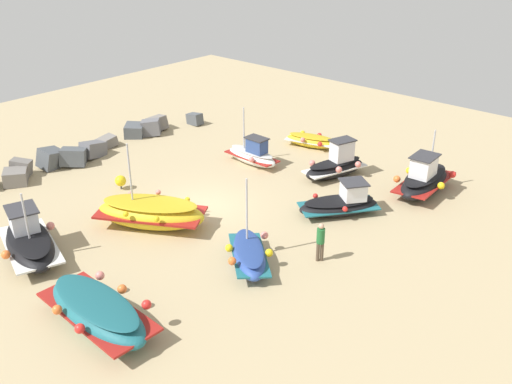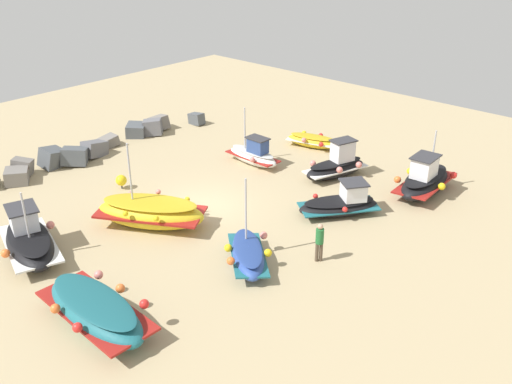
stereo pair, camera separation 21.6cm
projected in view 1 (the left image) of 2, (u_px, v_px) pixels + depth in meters
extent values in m
plane|color=tan|center=(203.00, 206.00, 27.04)|extent=(45.67, 45.67, 0.00)
ellipsoid|color=black|center=(30.00, 246.00, 22.91)|extent=(2.89, 4.50, 0.96)
cube|color=white|center=(30.00, 245.00, 22.89)|extent=(2.89, 4.36, 0.10)
ellipsoid|color=black|center=(29.00, 237.00, 22.73)|extent=(2.53, 3.96, 0.17)
cube|color=silver|center=(23.00, 220.00, 22.99)|extent=(1.30, 1.43, 0.86)
cube|color=#333338|center=(21.00, 209.00, 22.79)|extent=(1.51, 1.66, 0.06)
cylinder|color=#B7B7BC|center=(25.00, 216.00, 22.10)|extent=(0.08, 0.08, 1.93)
sphere|color=orange|center=(6.00, 255.00, 21.75)|extent=(0.34, 0.34, 0.34)
sphere|color=#EA7F75|center=(50.00, 226.00, 23.81)|extent=(0.34, 0.34, 0.34)
ellipsoid|color=black|center=(339.00, 207.00, 26.23)|extent=(3.81, 3.29, 0.74)
cube|color=#1E6670|center=(339.00, 206.00, 26.22)|extent=(3.72, 3.24, 0.10)
ellipsoid|color=black|center=(339.00, 201.00, 26.11)|extent=(3.35, 2.89, 0.15)
cube|color=white|center=(353.00, 191.00, 26.04)|extent=(1.36, 1.36, 0.78)
cube|color=#333338|center=(354.00, 182.00, 25.86)|extent=(1.58, 1.58, 0.06)
sphere|color=red|center=(315.00, 196.00, 26.64)|extent=(0.24, 0.24, 0.24)
sphere|color=red|center=(345.00, 209.00, 25.43)|extent=(0.24, 0.24, 0.24)
sphere|color=yellow|center=(351.00, 192.00, 26.98)|extent=(0.24, 0.24, 0.24)
ellipsoid|color=#2D4C9E|center=(249.00, 255.00, 22.37)|extent=(3.15, 3.39, 0.89)
cube|color=#1E6670|center=(249.00, 255.00, 22.35)|extent=(3.07, 3.29, 0.14)
ellipsoid|color=navy|center=(249.00, 248.00, 22.22)|extent=(2.75, 2.96, 0.19)
cylinder|color=#B7B7BC|center=(247.00, 209.00, 22.17)|extent=(0.08, 0.08, 2.59)
sphere|color=#EA7F75|center=(264.00, 235.00, 23.11)|extent=(0.31, 0.31, 0.31)
sphere|color=yellow|center=(229.00, 248.00, 22.45)|extent=(0.31, 0.31, 0.31)
sphere|color=yellow|center=(269.00, 253.00, 22.10)|extent=(0.31, 0.31, 0.31)
sphere|color=orange|center=(232.00, 261.00, 21.33)|extent=(0.31, 0.31, 0.31)
ellipsoid|color=gold|center=(151.00, 214.00, 25.06)|extent=(4.04, 5.10, 1.24)
cube|color=maroon|center=(151.00, 212.00, 25.04)|extent=(4.00, 4.96, 0.12)
ellipsoid|color=gold|center=(150.00, 203.00, 24.84)|extent=(3.55, 4.48, 0.22)
cylinder|color=#B7B7BC|center=(130.00, 172.00, 24.38)|extent=(0.08, 0.08, 2.57)
sphere|color=#EA7F75|center=(130.00, 194.00, 26.08)|extent=(0.24, 0.24, 0.24)
sphere|color=yellow|center=(126.00, 214.00, 24.08)|extent=(0.24, 0.24, 0.24)
sphere|color=#EA7F75|center=(158.00, 192.00, 25.74)|extent=(0.24, 0.24, 0.24)
sphere|color=yellow|center=(157.00, 219.00, 23.88)|extent=(0.24, 0.24, 0.24)
sphere|color=yellow|center=(187.00, 200.00, 25.60)|extent=(0.24, 0.24, 0.24)
ellipsoid|color=white|center=(252.00, 157.00, 31.47)|extent=(1.14, 3.33, 0.80)
cube|color=maroon|center=(252.00, 156.00, 31.46)|extent=(1.17, 3.20, 0.08)
ellipsoid|color=beige|center=(252.00, 152.00, 31.33)|extent=(1.00, 2.93, 0.14)
cube|color=#2D4784|center=(257.00, 145.00, 30.91)|extent=(0.70, 1.06, 0.77)
cube|color=#333338|center=(257.00, 138.00, 30.74)|extent=(0.81, 1.22, 0.06)
cylinder|color=#B7B7BC|center=(244.00, 128.00, 31.17)|extent=(0.08, 0.08, 2.29)
sphere|color=yellow|center=(252.00, 146.00, 32.14)|extent=(0.30, 0.30, 0.30)
sphere|color=#EA7F75|center=(251.00, 160.00, 30.60)|extent=(0.30, 0.30, 0.30)
ellipsoid|color=gold|center=(311.00, 141.00, 33.80)|extent=(1.83, 3.24, 0.70)
cube|color=white|center=(311.00, 141.00, 33.79)|extent=(1.83, 3.13, 0.07)
ellipsoid|color=gold|center=(311.00, 137.00, 33.68)|extent=(1.60, 2.85, 0.12)
sphere|color=yellow|center=(303.00, 133.00, 34.58)|extent=(0.28, 0.28, 0.28)
sphere|color=#EA7F75|center=(303.00, 140.00, 33.28)|extent=(0.28, 0.28, 0.28)
sphere|color=red|center=(319.00, 135.00, 34.13)|extent=(0.28, 0.28, 0.28)
sphere|color=red|center=(320.00, 144.00, 32.88)|extent=(0.28, 0.28, 0.28)
ellipsoid|color=#1E6670|center=(97.00, 312.00, 19.01)|extent=(1.93, 4.90, 1.05)
cube|color=maroon|center=(97.00, 311.00, 18.98)|extent=(1.99, 4.70, 0.10)
ellipsoid|color=#1A565F|center=(96.00, 302.00, 18.82)|extent=(1.69, 4.31, 0.18)
sphere|color=#EA7F75|center=(100.00, 276.00, 20.37)|extent=(0.32, 0.32, 0.32)
sphere|color=orange|center=(57.00, 310.00, 18.62)|extent=(0.32, 0.32, 0.32)
sphere|color=orange|center=(122.00, 289.00, 19.50)|extent=(0.32, 0.32, 0.32)
sphere|color=red|center=(80.00, 329.00, 17.79)|extent=(0.32, 0.32, 0.32)
sphere|color=red|center=(146.00, 305.00, 18.64)|extent=(0.32, 0.32, 0.32)
ellipsoid|color=black|center=(424.00, 183.00, 28.17)|extent=(4.11, 1.96, 1.10)
cube|color=maroon|center=(424.00, 182.00, 28.14)|extent=(3.96, 1.96, 0.18)
ellipsoid|color=black|center=(425.00, 175.00, 27.98)|extent=(3.62, 1.68, 0.25)
cube|color=white|center=(424.00, 166.00, 27.49)|extent=(1.29, 1.00, 0.99)
cube|color=#333338|center=(425.00, 156.00, 27.26)|extent=(1.49, 1.16, 0.06)
cylinder|color=#B7B7BC|center=(433.00, 150.00, 27.87)|extent=(0.08, 0.08, 2.08)
sphere|color=red|center=(452.00, 174.00, 28.22)|extent=(0.35, 0.35, 0.35)
sphere|color=yellow|center=(409.00, 171.00, 28.83)|extent=(0.35, 0.35, 0.35)
sphere|color=yellow|center=(441.00, 186.00, 27.27)|extent=(0.35, 0.35, 0.35)
sphere|color=orange|center=(397.00, 179.00, 27.81)|extent=(0.35, 0.35, 0.35)
ellipsoid|color=black|center=(335.00, 169.00, 29.88)|extent=(3.74, 2.19, 0.87)
cube|color=white|center=(335.00, 168.00, 29.86)|extent=(3.62, 2.18, 0.08)
ellipsoid|color=black|center=(335.00, 163.00, 29.72)|extent=(3.29, 1.92, 0.15)
cube|color=white|center=(342.00, 150.00, 29.65)|extent=(1.25, 1.04, 1.06)
cube|color=#333338|center=(343.00, 140.00, 29.40)|extent=(1.45, 1.21, 0.06)
sphere|color=#EA7F75|center=(312.00, 163.00, 29.88)|extent=(0.33, 0.33, 0.33)
sphere|color=#EA7F75|center=(339.00, 170.00, 29.05)|extent=(0.33, 0.33, 0.33)
sphere|color=#EA7F75|center=(331.00, 157.00, 30.41)|extent=(0.33, 0.33, 0.33)
sphere|color=#EA7F75|center=(358.00, 164.00, 29.62)|extent=(0.33, 0.33, 0.33)
cylinder|color=brown|center=(318.00, 252.00, 22.63)|extent=(0.14, 0.14, 0.81)
cylinder|color=brown|center=(322.00, 251.00, 22.65)|extent=(0.14, 0.14, 0.81)
cylinder|color=#236B33|center=(321.00, 236.00, 22.33)|extent=(0.32, 0.32, 0.62)
sphere|color=tan|center=(321.00, 226.00, 22.15)|extent=(0.22, 0.22, 0.22)
cube|color=slate|center=(15.00, 177.00, 29.16)|extent=(1.63, 1.64, 0.80)
cube|color=slate|center=(21.00, 168.00, 29.98)|extent=(1.30, 1.27, 1.07)
cube|color=#4C5156|center=(51.00, 159.00, 30.95)|extent=(1.43, 1.28, 1.35)
cube|color=#4C5156|center=(73.00, 157.00, 31.38)|extent=(1.95, 1.89, 1.19)
cube|color=slate|center=(93.00, 149.00, 32.40)|extent=(1.62, 1.13, 1.12)
cube|color=slate|center=(107.00, 142.00, 33.84)|extent=(1.14, 0.93, 0.77)
cube|color=#4C5156|center=(134.00, 130.00, 35.39)|extent=(1.68, 1.70, 0.83)
cube|color=slate|center=(151.00, 127.00, 35.62)|extent=(1.51, 1.60, 1.09)
cube|color=slate|center=(157.00, 123.00, 36.48)|extent=(1.26, 1.33, 1.10)
cube|color=#4C5156|center=(195.00, 119.00, 37.41)|extent=(0.64, 1.09, 0.84)
cylinder|color=#3F3F42|center=(121.00, 187.00, 28.69)|extent=(0.08, 0.08, 0.17)
sphere|color=yellow|center=(121.00, 181.00, 28.53)|extent=(0.55, 0.55, 0.55)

